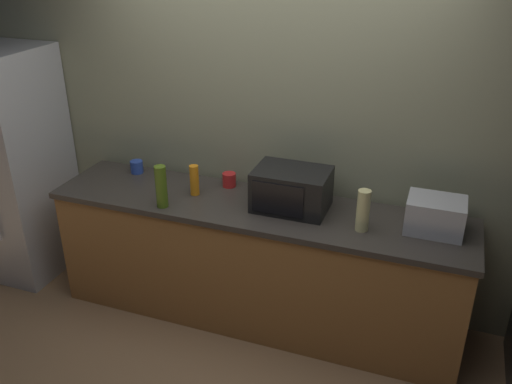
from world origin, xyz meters
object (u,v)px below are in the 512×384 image
Objects in this scene: bottle_olive_oil at (161,187)px; mug_red at (229,180)px; bottle_dish_soap at (194,180)px; bottle_vinegar at (363,211)px; refrigerator at (9,164)px; microwave at (291,189)px; mug_blue at (137,167)px; toaster_oven at (435,215)px.

bottle_olive_oil is 0.54m from mug_red.
bottle_dish_soap is at bearing -130.26° from mug_red.
bottle_olive_oil is at bearing -123.61° from mug_red.
bottle_vinegar is (1.29, 0.14, -0.01)m from bottle_olive_oil.
refrigerator reaches higher than microwave.
refrigerator reaches higher than mug_blue.
bottle_olive_oil is at bearing -43.33° from mug_blue.
toaster_oven reaches higher than mug_red.
bottle_olive_oil is 0.63m from mug_blue.
toaster_oven reaches higher than mug_blue.
bottle_dish_soap is at bearing 63.01° from bottle_olive_oil.
bottle_vinegar is at bearing -9.32° from mug_blue.
toaster_oven is 2.16m from mug_blue.
bottle_olive_oil is 2.92× the size of mug_red.
microwave reaches higher than mug_blue.
bottle_vinegar is (1.17, -0.10, 0.03)m from bottle_dish_soap.
mug_red is (1.77, 0.22, 0.05)m from refrigerator.
mug_red reaches higher than mug_blue.
bottle_olive_oil is 1.35× the size of bottle_dish_soap.
refrigerator reaches higher than bottle_vinegar.
refrigerator is 3.18m from toaster_oven.
bottle_olive_oil is (1.47, -0.22, 0.14)m from refrigerator.
refrigerator is at bearing -178.91° from toaster_oven.
bottle_olive_oil is at bearing -170.62° from toaster_oven.
refrigerator is at bearing -172.89° from mug_red.
mug_red is (-1.00, 0.30, -0.08)m from bottle_vinegar.
bottle_olive_oil reaches higher than toaster_oven.
refrigerator is 5.29× the size of toaster_oven.
toaster_oven is 1.58m from bottle_dish_soap.
bottle_olive_oil is at bearing -8.54° from refrigerator.
bottle_dish_soap reaches higher than toaster_oven.
bottle_dish_soap is (-0.68, -0.03, -0.03)m from microwave.
bottle_dish_soap is (1.59, 0.02, 0.11)m from refrigerator.
refrigerator reaches higher than bottle_olive_oil.
bottle_olive_oil is 1.30m from bottle_vinegar.
refrigerator is 2.77m from bottle_vinegar.
refrigerator reaches higher than mug_red.
toaster_oven is at bearing 19.09° from bottle_vinegar.
mug_red is at bearing 49.74° from bottle_dish_soap.
toaster_oven is 1.73m from bottle_olive_oil.
toaster_oven is at bearing 1.09° from refrigerator.
mug_red is (-0.51, 0.17, -0.09)m from microwave.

